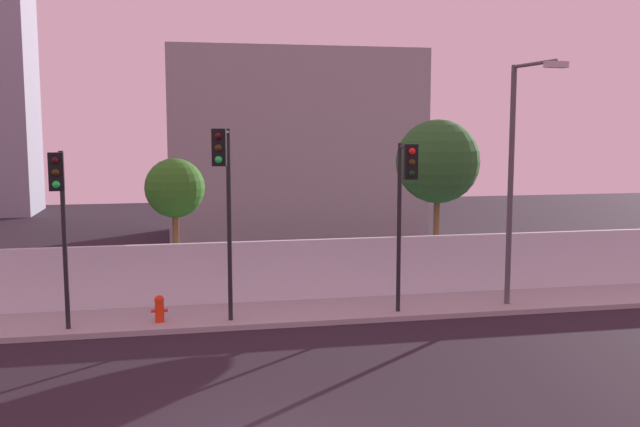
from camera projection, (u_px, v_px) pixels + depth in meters
name	position (u px, v px, depth m)	size (l,w,h in m)	color
sidewalk	(235.00, 316.00, 19.74)	(36.00, 2.40, 0.15)	#9E9E9E
perimeter_wall	(231.00, 272.00, 20.88)	(36.00, 0.18, 1.80)	silver
traffic_light_left	(405.00, 191.00, 18.84)	(0.38, 1.61, 4.71)	black
traffic_light_center	(224.00, 184.00, 17.88)	(0.56, 1.65, 5.10)	black
traffic_light_right	(60.00, 202.00, 17.21)	(0.35, 1.47, 4.55)	black
street_lamp_curbside	(517.00, 164.00, 20.07)	(0.62, 2.19, 6.88)	#4C4C51
fire_hydrant	(159.00, 308.00, 18.83)	(0.44, 0.26, 0.72)	red
roadside_tree_midleft	(175.00, 189.00, 21.70)	(1.82, 1.82, 4.36)	brown
roadside_tree_midright	(438.00, 162.00, 23.28)	(2.75, 2.75, 5.55)	brown
low_building_distant	(293.00, 144.00, 34.90)	(11.98, 6.00, 8.91)	gray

